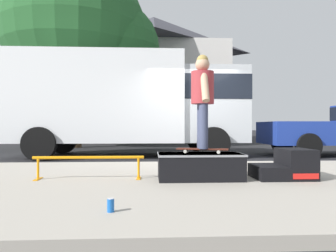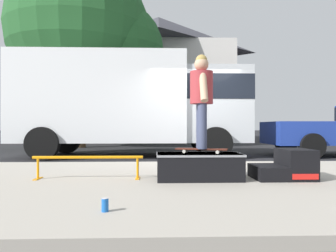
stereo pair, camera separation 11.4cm
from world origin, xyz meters
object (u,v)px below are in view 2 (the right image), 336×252
skateboard (201,149)px  soda_can_b (105,205)px  kicker_ramp (287,166)px  box_truck (134,101)px  grind_rail (88,161)px  skate_box (199,165)px  skater_kid (201,93)px  street_tree_main (88,35)px

skateboard → soda_can_b: 2.23m
skateboard → kicker_ramp: bearing=-2.2°
soda_can_b → box_truck: bearing=91.8°
grind_rail → skateboard: 1.73m
kicker_ramp → box_truck: box_truck is taller
skate_box → kicker_ramp: bearing=-0.0°
skateboard → skater_kid: size_ratio=0.56×
grind_rail → kicker_ramp: bearing=-2.0°
grind_rail → box_truck: (0.34, 5.06, 1.32)m
skate_box → skater_kid: 1.09m
skate_box → box_truck: 5.51m
street_tree_main → box_truck: bearing=-61.5°
skate_box → street_tree_main: street_tree_main is taller
box_truck → kicker_ramp: bearing=-62.6°
street_tree_main → skate_box: bearing=-68.9°
skate_box → kicker_ramp: size_ratio=1.48×
kicker_ramp → box_truck: 5.98m
skater_kid → box_truck: bearing=105.1°
skate_box → skateboard: bearing=45.8°
skate_box → kicker_ramp: 1.34m
skate_box → street_tree_main: bearing=111.1°
skateboard → skate_box: bearing=-134.2°
grind_rail → skateboard: size_ratio=2.06×
box_truck → skate_box: bearing=-75.5°
skate_box → grind_rail: 1.68m
street_tree_main → grind_rail: bearing=-78.1°
skater_kid → soda_can_b: (-1.16, -1.87, -1.23)m
soda_can_b → grind_rail: bearing=106.2°
grind_rail → skater_kid: 2.00m
skater_kid → kicker_ramp: bearing=-2.2°
skate_box → street_tree_main: (-3.64, 9.41, 4.58)m
soda_can_b → street_tree_main: street_tree_main is taller
kicker_ramp → skateboard: skateboard is taller
kicker_ramp → skateboard: (-1.29, 0.05, 0.26)m
skater_kid → skate_box: bearing=-134.2°
skater_kid → street_tree_main: size_ratio=0.18×
soda_can_b → street_tree_main: (-2.53, 11.23, 4.72)m
skater_kid → street_tree_main: street_tree_main is taller
kicker_ramp → street_tree_main: (-4.98, 9.41, 4.60)m
grind_rail → soda_can_b: 2.01m
kicker_ramp → skater_kid: (-1.29, 0.05, 1.11)m
box_truck → street_tree_main: size_ratio=0.85×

